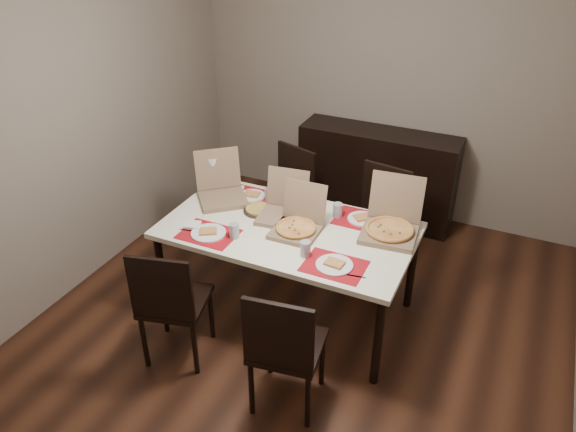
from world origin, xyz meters
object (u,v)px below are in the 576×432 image
(chair_near_left, at_px, (171,301))
(chair_near_right, at_px, (284,347))
(dining_table, at_px, (288,236))
(pizza_box_center, at_px, (298,225))
(dip_bowl, at_px, (303,216))
(sideboard, at_px, (377,175))
(soda_bottle, at_px, (213,173))
(chair_far_right, at_px, (378,217))
(chair_far_left, at_px, (288,194))

(chair_near_left, height_order, chair_near_right, same)
(dining_table, height_order, pizza_box_center, pizza_box_center)
(pizza_box_center, height_order, dip_bowl, pizza_box_center)
(chair_near_right, relative_size, pizza_box_center, 2.56)
(dip_bowl, bearing_deg, sideboard, 84.97)
(dining_table, bearing_deg, chair_near_right, -66.54)
(dip_bowl, distance_m, soda_bottle, 0.87)
(chair_near_right, height_order, chair_far_right, same)
(dining_table, distance_m, pizza_box_center, 0.15)
(chair_near_left, bearing_deg, chair_far_left, 87.17)
(chair_near_right, xyz_separation_m, soda_bottle, (-1.19, 1.18, 0.38))
(dip_bowl, bearing_deg, chair_near_right, -72.24)
(chair_near_right, relative_size, chair_far_left, 1.00)
(dining_table, relative_size, dip_bowl, 13.38)
(sideboard, height_order, chair_far_left, chair_far_left)
(chair_far_right, bearing_deg, soda_bottle, -157.63)
(sideboard, distance_m, dining_table, 1.71)
(chair_far_right, bearing_deg, chair_near_left, -119.57)
(dining_table, relative_size, chair_near_left, 1.94)
(soda_bottle, bearing_deg, chair_near_left, -73.68)
(chair_near_left, relative_size, pizza_box_center, 2.56)
(dip_bowl, xyz_separation_m, soda_bottle, (-0.85, 0.12, 0.12))
(pizza_box_center, bearing_deg, chair_near_right, -70.85)
(chair_near_left, xyz_separation_m, chair_near_right, (0.86, -0.07, 0.00))
(soda_bottle, bearing_deg, chair_near_right, -44.84)
(sideboard, xyz_separation_m, chair_far_right, (0.27, -0.86, 0.06))
(chair_near_left, bearing_deg, soda_bottle, 106.32)
(sideboard, relative_size, soda_bottle, 4.52)
(chair_far_left, height_order, dip_bowl, chair_far_left)
(sideboard, bearing_deg, pizza_box_center, -93.17)
(dining_table, height_order, chair_near_right, chair_near_right)
(dining_table, distance_m, chair_far_left, 0.96)
(dining_table, bearing_deg, chair_far_left, 115.00)
(chair_far_right, relative_size, dip_bowl, 6.92)
(chair_far_left, bearing_deg, sideboard, 55.11)
(sideboard, height_order, chair_near_left, chair_near_left)
(dining_table, distance_m, soda_bottle, 0.89)
(chair_far_left, bearing_deg, chair_near_right, -65.78)
(chair_near_right, bearing_deg, chair_far_left, 114.22)
(sideboard, height_order, soda_bottle, soda_bottle)
(chair_far_right, distance_m, soda_bottle, 1.41)
(chair_near_left, height_order, soda_bottle, soda_bottle)
(dining_table, height_order, soda_bottle, soda_bottle)
(chair_near_right, bearing_deg, dip_bowl, 107.76)
(soda_bottle, bearing_deg, pizza_box_center, -19.57)
(chair_near_left, distance_m, pizza_box_center, 1.02)
(dining_table, bearing_deg, sideboard, 84.10)
(chair_near_left, distance_m, chair_near_right, 0.87)
(chair_near_left, height_order, chair_far_right, same)
(chair_far_right, relative_size, soda_bottle, 2.80)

